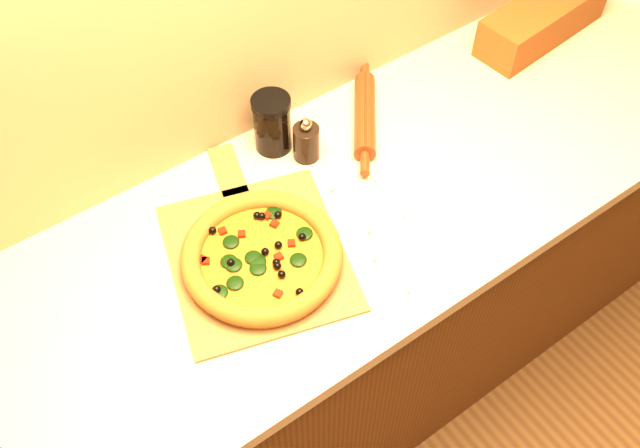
{
  "coord_description": "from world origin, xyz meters",
  "views": [
    {
      "loc": [
        -0.5,
        0.63,
        2.15
      ],
      "look_at": [
        0.03,
        1.38,
        0.96
      ],
      "focal_mm": 40.0,
      "sensor_mm": 36.0,
      "label": 1
    }
  ],
  "objects": [
    {
      "name": "countertop",
      "position": [
        0.0,
        1.43,
        0.88
      ],
      "size": [
        2.84,
        0.68,
        0.04
      ],
      "primitive_type": "cube",
      "color": "beige",
      "rests_on": "cabinet"
    },
    {
      "name": "pizza",
      "position": [
        -0.1,
        1.39,
        0.93
      ],
      "size": [
        0.34,
        0.34,
        0.05
      ],
      "color": "#BF812F",
      "rests_on": "pizza_peel"
    },
    {
      "name": "rolling_pin",
      "position": [
        0.33,
        1.61,
        0.93
      ],
      "size": [
        0.25,
        0.32,
        0.05
      ],
      "rotation": [
        0.0,
        0.0,
        0.92
      ],
      "color": "#50210D",
      "rests_on": "countertop"
    },
    {
      "name": "pizza_peel",
      "position": [
        -0.1,
        1.43,
        0.9
      ],
      "size": [
        0.46,
        0.58,
        0.01
      ],
      "rotation": [
        0.0,
        0.0,
        -0.29
      ],
      "color": "brown",
      "rests_on": "countertop"
    },
    {
      "name": "cabinet",
      "position": [
        0.0,
        1.43,
        0.43
      ],
      "size": [
        2.8,
        0.65,
        0.86
      ],
      "primitive_type": "cube",
      "color": "#492C0F",
      "rests_on": "ground"
    },
    {
      "name": "bread_bag",
      "position": [
        0.94,
        1.6,
        0.96
      ],
      "size": [
        0.42,
        0.17,
        0.11
      ],
      "primitive_type": "cube",
      "rotation": [
        0.0,
        0.0,
        0.1
      ],
      "color": "maroon",
      "rests_on": "countertop"
    },
    {
      "name": "pepper_grinder",
      "position": [
        0.15,
        1.6,
        0.95
      ],
      "size": [
        0.06,
        0.06,
        0.12
      ],
      "color": "black",
      "rests_on": "countertop"
    },
    {
      "name": "dark_jar",
      "position": [
        0.11,
        1.67,
        0.97
      ],
      "size": [
        0.09,
        0.09,
        0.15
      ],
      "color": "black",
      "rests_on": "countertop"
    }
  ]
}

